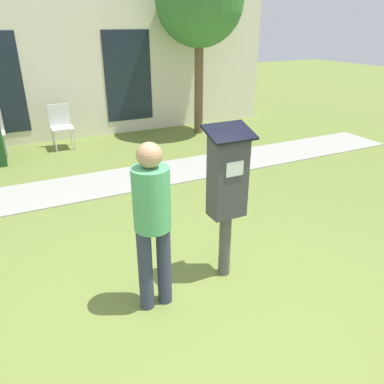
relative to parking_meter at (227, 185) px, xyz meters
The scene contains 7 objects.
ground_plane 1.30m from the parking_meter, 129.31° to the right, with size 40.00×40.00×0.00m, color olive.
sidewalk 3.17m from the parking_meter, 99.74° to the left, with size 12.00×1.10×0.02m.
building_facade 6.08m from the parking_meter, 94.82° to the left, with size 10.00×0.26×3.20m.
parking_meter is the anchor object (origin of this frame).
person_standing 0.83m from the parking_meter, behind, with size 0.32×0.32×1.58m.
outdoor_chair_middle 5.41m from the parking_meter, 98.54° to the left, with size 0.44×0.44×0.90m.
tree 5.90m from the parking_meter, 65.61° to the left, with size 1.90×1.90×3.82m.
Camera 1 is at (-1.24, -2.16, 2.42)m, focal length 35.00 mm.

